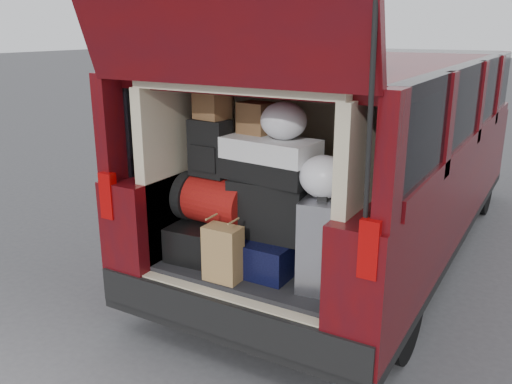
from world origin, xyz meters
TOP-DOWN VIEW (x-y plane):
  - ground at (0.00, 0.00)m, footprint 80.00×80.00m
  - minivan at (0.00, 1.86)m, footprint 1.90×5.35m
  - load_floor at (0.00, 0.28)m, footprint 1.24×1.05m
  - black_hardshell at (-0.40, 0.14)m, footprint 0.46×0.61m
  - navy_hardshell at (0.05, 0.14)m, footprint 0.41×0.50m
  - silver_roller at (0.45, 0.08)m, footprint 0.28×0.40m
  - kraft_bag at (-0.10, -0.16)m, footprint 0.23×0.14m
  - red_duffel at (-0.34, 0.12)m, footprint 0.53×0.37m
  - black_soft_case at (0.06, 0.16)m, footprint 0.51×0.32m
  - backpack at (-0.39, 0.13)m, footprint 0.26×0.17m
  - twotone_duffel at (0.04, 0.16)m, footprint 0.61×0.36m
  - grocery_sack_lower at (-0.39, 0.16)m, footprint 0.22×0.19m
  - grocery_sack_upper at (-0.12, 0.26)m, footprint 0.22×0.19m
  - plastic_bag_center at (0.12, 0.18)m, footprint 0.31×0.30m
  - plastic_bag_right at (0.44, 0.07)m, footprint 0.33×0.32m

SIDE VIEW (x-z plane):
  - ground at x=0.00m, z-range 0.00..0.00m
  - load_floor at x=0.00m, z-range 0.00..0.55m
  - navy_hardshell at x=0.05m, z-range 0.55..0.77m
  - black_hardshell at x=-0.40m, z-range 0.55..0.78m
  - kraft_bag at x=-0.10m, z-range 0.55..0.90m
  - silver_roller at x=0.45m, z-range 0.55..1.10m
  - minivan at x=0.00m, z-range -0.47..2.29m
  - red_duffel at x=-0.34m, z-range 0.78..1.11m
  - black_soft_case at x=0.06m, z-range 0.77..1.13m
  - plastic_bag_right at x=0.44m, z-range 1.10..1.35m
  - twotone_duffel at x=0.04m, z-range 1.13..1.39m
  - backpack at x=-0.39m, z-range 1.11..1.48m
  - grocery_sack_upper at x=-0.12m, z-range 1.39..1.59m
  - plastic_bag_center at x=0.12m, z-range 1.39..1.62m
  - grocery_sack_lower at x=-0.39m, z-range 1.48..1.66m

